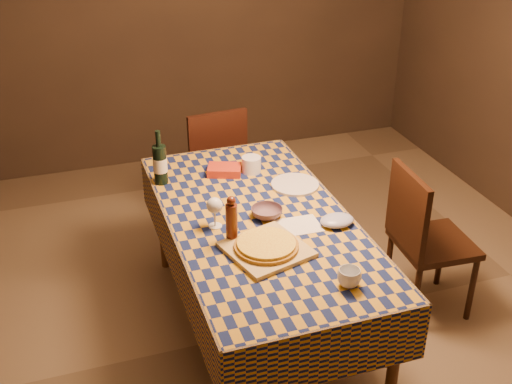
# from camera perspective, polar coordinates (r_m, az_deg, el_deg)

# --- Properties ---
(room) EXTENTS (5.00, 5.10, 2.70)m
(room) POSITION_cam_1_polar(r_m,az_deg,el_deg) (3.12, 0.29, 6.87)
(room) COLOR brown
(room) RESTS_ON ground
(dining_table) EXTENTS (0.94, 1.84, 0.77)m
(dining_table) POSITION_cam_1_polar(r_m,az_deg,el_deg) (3.41, 0.27, -3.42)
(dining_table) COLOR brown
(dining_table) RESTS_ON ground
(cutting_board) EXTENTS (0.44, 0.44, 0.02)m
(cutting_board) POSITION_cam_1_polar(r_m,az_deg,el_deg) (3.10, 0.93, -5.13)
(cutting_board) COLOR tan
(cutting_board) RESTS_ON dining_table
(pizza) EXTENTS (0.41, 0.41, 0.03)m
(pizza) POSITION_cam_1_polar(r_m,az_deg,el_deg) (3.09, 0.93, -4.72)
(pizza) COLOR #926018
(pizza) RESTS_ON cutting_board
(pepper_mill) EXTENTS (0.07, 0.07, 0.25)m
(pepper_mill) POSITION_cam_1_polar(r_m,az_deg,el_deg) (3.13, -2.19, -2.53)
(pepper_mill) COLOR #4B1C11
(pepper_mill) RESTS_ON dining_table
(bowl) EXTENTS (0.22, 0.22, 0.05)m
(bowl) POSITION_cam_1_polar(r_m,az_deg,el_deg) (3.37, 0.97, -1.83)
(bowl) COLOR #5B424C
(bowl) RESTS_ON dining_table
(wine_glass) EXTENTS (0.08, 0.08, 0.17)m
(wine_glass) POSITION_cam_1_polar(r_m,az_deg,el_deg) (3.25, -3.70, -1.29)
(wine_glass) COLOR white
(wine_glass) RESTS_ON dining_table
(wine_bottle) EXTENTS (0.09, 0.09, 0.33)m
(wine_bottle) POSITION_cam_1_polar(r_m,az_deg,el_deg) (3.71, -8.52, 2.50)
(wine_bottle) COLOR black
(wine_bottle) RESTS_ON dining_table
(deli_tub) EXTENTS (0.14, 0.14, 0.10)m
(deli_tub) POSITION_cam_1_polar(r_m,az_deg,el_deg) (3.83, -0.42, 2.46)
(deli_tub) COLOR silver
(deli_tub) RESTS_ON dining_table
(takeout_container) EXTENTS (0.23, 0.20, 0.05)m
(takeout_container) POSITION_cam_1_polar(r_m,az_deg,el_deg) (3.82, -2.82, 1.96)
(takeout_container) COLOR #B22D17
(takeout_container) RESTS_ON dining_table
(white_plate) EXTENTS (0.33, 0.33, 0.02)m
(white_plate) POSITION_cam_1_polar(r_m,az_deg,el_deg) (3.69, 3.48, 0.66)
(white_plate) COLOR silver
(white_plate) RESTS_ON dining_table
(tumbler) EXTENTS (0.12, 0.12, 0.08)m
(tumbler) POSITION_cam_1_polar(r_m,az_deg,el_deg) (2.89, 8.28, -7.54)
(tumbler) COLOR silver
(tumbler) RESTS_ON dining_table
(flour_patch) EXTENTS (0.24, 0.19, 0.00)m
(flour_patch) POSITION_cam_1_polar(r_m,az_deg,el_deg) (3.31, 3.72, -3.01)
(flour_patch) COLOR silver
(flour_patch) RESTS_ON dining_table
(flour_bag) EXTENTS (0.22, 0.19, 0.05)m
(flour_bag) POSITION_cam_1_polar(r_m,az_deg,el_deg) (3.33, 7.22, -2.52)
(flour_bag) COLOR #969DC1
(flour_bag) RESTS_ON dining_table
(chair_far) EXTENTS (0.46, 0.46, 0.93)m
(chair_far) POSITION_cam_1_polar(r_m,az_deg,el_deg) (4.56, -3.84, 2.77)
(chair_far) COLOR black
(chair_far) RESTS_ON ground
(chair_right) EXTENTS (0.45, 0.45, 0.93)m
(chair_right) POSITION_cam_1_polar(r_m,az_deg,el_deg) (3.82, 14.58, -3.70)
(chair_right) COLOR black
(chair_right) RESTS_ON ground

